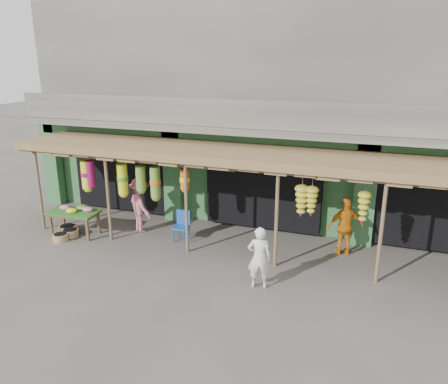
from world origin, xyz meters
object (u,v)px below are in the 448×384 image
(person_front, at_px, (259,258))
(person_shopper, at_px, (140,205))
(blue_chair, at_px, (182,224))
(flower_table, at_px, (75,212))
(person_vendor, at_px, (346,227))

(person_front, relative_size, person_shopper, 0.89)
(blue_chair, bearing_deg, person_front, -35.19)
(flower_table, xyz_separation_m, blue_chair, (3.21, 0.76, -0.22))
(person_front, bearing_deg, flower_table, -24.17)
(flower_table, relative_size, blue_chair, 1.73)
(person_front, relative_size, person_vendor, 0.93)
(person_front, height_order, person_shopper, person_shopper)
(blue_chair, height_order, person_front, person_front)
(person_front, bearing_deg, person_shopper, -39.08)
(person_vendor, distance_m, person_shopper, 6.12)
(person_vendor, height_order, person_shopper, person_shopper)
(flower_table, relative_size, person_shopper, 0.92)
(flower_table, bearing_deg, person_front, -15.74)
(person_vendor, bearing_deg, blue_chair, -13.39)
(flower_table, relative_size, person_vendor, 0.96)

